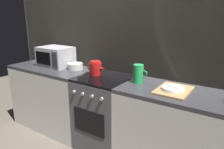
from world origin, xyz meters
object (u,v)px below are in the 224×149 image
at_px(pitcher, 138,74).
at_px(mixing_bowl, 75,66).
at_px(microwave, 56,57).
at_px(kettle, 95,68).
at_px(dish_pile, 173,90).
at_px(stove_unit, 105,112).

bearing_deg(pitcher, mixing_bowl, 176.99).
distance_m(microwave, kettle, 0.73).
height_order(microwave, kettle, microwave).
distance_m(kettle, dish_pile, 0.99).
height_order(stove_unit, mixing_bowl, mixing_bowl).
xyz_separation_m(kettle, mixing_bowl, (-0.38, 0.05, -0.04)).
relative_size(microwave, dish_pile, 1.15).
distance_m(microwave, pitcher, 1.31).
bearing_deg(mixing_bowl, microwave, -177.13).
bearing_deg(dish_pile, microwave, 176.94).
distance_m(stove_unit, mixing_bowl, 0.73).
xyz_separation_m(microwave, mixing_bowl, (0.35, 0.02, -0.10)).
bearing_deg(mixing_bowl, stove_unit, -9.44).
distance_m(stove_unit, dish_pile, 0.95).
bearing_deg(microwave, mixing_bowl, 2.87).
bearing_deg(kettle, stove_unit, -13.15).
distance_m(pitcher, dish_pile, 0.42).
bearing_deg(pitcher, stove_unit, -174.72).
relative_size(kettle, mixing_bowl, 1.42).
bearing_deg(kettle, mixing_bowl, 172.10).
height_order(kettle, dish_pile, kettle).
relative_size(stove_unit, dish_pile, 2.25).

